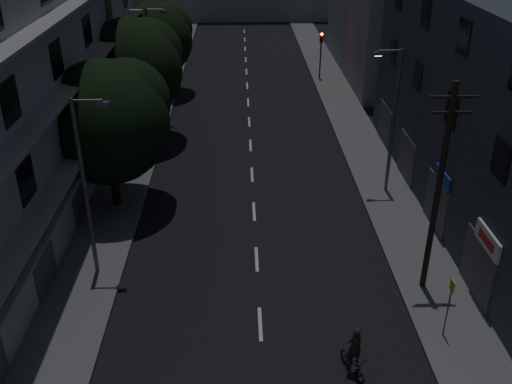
{
  "coord_description": "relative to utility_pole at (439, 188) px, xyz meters",
  "views": [
    {
      "loc": [
        -0.69,
        -10.97,
        15.05
      ],
      "look_at": [
        0.0,
        12.0,
        3.0
      ],
      "focal_mm": 40.0,
      "sensor_mm": 36.0,
      "label": 1
    }
  ],
  "objects": [
    {
      "name": "traffic_signal_far_right",
      "position": [
        -0.42,
        31.08,
        -1.77
      ],
      "size": [
        0.28,
        0.37,
        4.1
      ],
      "color": "black",
      "rests_on": "sidewalk_right"
    },
    {
      "name": "street_lamp_right",
      "position": [
        0.38,
        8.94,
        -0.27
      ],
      "size": [
        1.51,
        0.25,
        8.0
      ],
      "color": "#5B5F63",
      "rests_on": "sidewalk_right"
    },
    {
      "name": "sidewalk_right",
      "position": [
        0.46,
        16.41,
        -4.79
      ],
      "size": [
        3.0,
        90.0,
        0.15
      ],
      "primitive_type": "cube",
      "color": "#565659",
      "rests_on": "ground"
    },
    {
      "name": "street_lamp_left_near",
      "position": [
        -14.06,
        1.52,
        -0.27
      ],
      "size": [
        1.51,
        0.25,
        8.0
      ],
      "color": "#595E61",
      "rests_on": "sidewalk_left"
    },
    {
      "name": "bus_stop_sign",
      "position": [
        -0.1,
        -3.07,
        -2.98
      ],
      "size": [
        0.06,
        0.35,
        2.52
      ],
      "color": "#595B60",
      "rests_on": "sidewalk_right"
    },
    {
      "name": "tree_near",
      "position": [
        -14.38,
        7.79,
        0.2
      ],
      "size": [
        6.37,
        6.37,
        7.86
      ],
      "color": "black",
      "rests_on": "sidewalk_left"
    },
    {
      "name": "sidewalk_left",
      "position": [
        -14.54,
        16.41,
        -4.79
      ],
      "size": [
        3.0,
        90.0,
        0.15
      ],
      "primitive_type": "cube",
      "color": "#565659",
      "rests_on": "ground"
    },
    {
      "name": "building_far_right",
      "position": [
        4.96,
        33.41,
        1.63
      ],
      "size": [
        6.0,
        20.0,
        13.0
      ],
      "primitive_type": "cube",
      "color": "slate",
      "rests_on": "ground"
    },
    {
      "name": "building_right",
      "position": [
        4.95,
        5.41,
        0.63
      ],
      "size": [
        6.19,
        28.0,
        11.0
      ],
      "color": "#2C333C",
      "rests_on": "ground"
    },
    {
      "name": "lane_markings",
      "position": [
        -7.04,
        22.66,
        -4.86
      ],
      "size": [
        0.15,
        60.5,
        0.01
      ],
      "color": "beige",
      "rests_on": "ground"
    },
    {
      "name": "traffic_signal_far_left",
      "position": [
        -13.48,
        30.39,
        -1.77
      ],
      "size": [
        0.28,
        0.37,
        4.1
      ],
      "color": "black",
      "rests_on": "sidewalk_left"
    },
    {
      "name": "tree_far",
      "position": [
        -14.43,
        27.34,
        -0.08
      ],
      "size": [
        5.99,
        5.99,
        7.4
      ],
      "color": "black",
      "rests_on": "sidewalk_left"
    },
    {
      "name": "building_left",
      "position": [
        -19.02,
        9.41,
        2.13
      ],
      "size": [
        7.0,
        36.0,
        14.0
      ],
      "color": "#9E9E99",
      "rests_on": "ground"
    },
    {
      "name": "street_lamp_left_far",
      "position": [
        -13.93,
        20.8,
        -0.27
      ],
      "size": [
        1.51,
        0.25,
        8.0
      ],
      "color": "slate",
      "rests_on": "sidewalk_left"
    },
    {
      "name": "cyclist",
      "position": [
        -3.88,
        -4.72,
        -4.19
      ],
      "size": [
        1.07,
        1.68,
        2.01
      ],
      "rotation": [
        0.0,
        0.0,
        0.36
      ],
      "color": "black",
      "rests_on": "ground"
    },
    {
      "name": "utility_pole",
      "position": [
        0.0,
        0.0,
        0.0
      ],
      "size": [
        1.8,
        0.24,
        9.0
      ],
      "color": "black",
      "rests_on": "sidewalk_right"
    },
    {
      "name": "ground",
      "position": [
        -7.04,
        16.41,
        -4.87
      ],
      "size": [
        160.0,
        160.0,
        0.0
      ],
      "primitive_type": "plane",
      "color": "black",
      "rests_on": "ground"
    },
    {
      "name": "tree_mid",
      "position": [
        -14.63,
        16.91,
        0.37
      ],
      "size": [
        6.61,
        6.61,
        8.14
      ],
      "color": "black",
      "rests_on": "sidewalk_left"
    }
  ]
}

